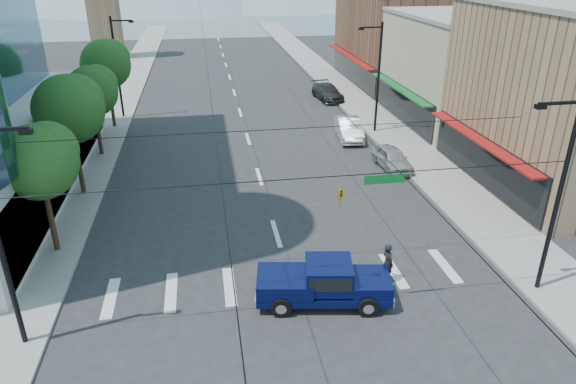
# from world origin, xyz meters

# --- Properties ---
(ground) EXTENTS (160.00, 160.00, 0.00)m
(ground) POSITION_xyz_m (0.00, 0.00, 0.00)
(ground) COLOR #28282B
(ground) RESTS_ON ground
(sidewalk_left) EXTENTS (4.00, 120.00, 0.15)m
(sidewalk_left) POSITION_xyz_m (-12.00, 40.00, 0.07)
(sidewalk_left) COLOR gray
(sidewalk_left) RESTS_ON ground
(sidewalk_right) EXTENTS (4.00, 120.00, 0.15)m
(sidewalk_right) POSITION_xyz_m (12.00, 40.00, 0.07)
(sidewalk_right) COLOR gray
(sidewalk_right) RESTS_ON ground
(shop_mid) EXTENTS (12.00, 14.00, 9.00)m
(shop_mid) POSITION_xyz_m (20.00, 24.00, 4.50)
(shop_mid) COLOR tan
(shop_mid) RESTS_ON ground
(shop_far) EXTENTS (12.00, 18.00, 10.00)m
(shop_far) POSITION_xyz_m (20.00, 40.00, 5.00)
(shop_far) COLOR brown
(shop_far) RESTS_ON ground
(tree_near) EXTENTS (3.65, 3.64, 6.71)m
(tree_near) POSITION_xyz_m (-11.07, 6.10, 4.99)
(tree_near) COLOR black
(tree_near) RESTS_ON ground
(tree_midnear) EXTENTS (4.09, 4.09, 7.52)m
(tree_midnear) POSITION_xyz_m (-11.07, 13.10, 5.59)
(tree_midnear) COLOR black
(tree_midnear) RESTS_ON ground
(tree_midfar) EXTENTS (3.65, 3.64, 6.71)m
(tree_midfar) POSITION_xyz_m (-11.07, 20.10, 4.99)
(tree_midfar) COLOR black
(tree_midfar) RESTS_ON ground
(tree_far) EXTENTS (4.09, 4.09, 7.52)m
(tree_far) POSITION_xyz_m (-11.07, 27.10, 5.59)
(tree_far) COLOR black
(tree_far) RESTS_ON ground
(signal_rig) EXTENTS (21.80, 0.20, 9.00)m
(signal_rig) POSITION_xyz_m (0.19, -1.00, 4.64)
(signal_rig) COLOR black
(signal_rig) RESTS_ON ground
(lamp_pole_nw) EXTENTS (2.00, 0.25, 9.00)m
(lamp_pole_nw) POSITION_xyz_m (-10.67, 30.00, 4.94)
(lamp_pole_nw) COLOR black
(lamp_pole_nw) RESTS_ON ground
(lamp_pole_ne) EXTENTS (2.00, 0.25, 9.00)m
(lamp_pole_ne) POSITION_xyz_m (10.67, 22.00, 4.94)
(lamp_pole_ne) COLOR black
(lamp_pole_ne) RESTS_ON ground
(pickup_truck) EXTENTS (6.03, 2.96, 1.96)m
(pickup_truck) POSITION_xyz_m (1.11, -0.26, 1.02)
(pickup_truck) COLOR #080E3E
(pickup_truck) RESTS_ON ground
(pedestrian) EXTENTS (0.63, 0.80, 1.92)m
(pedestrian) POSITION_xyz_m (4.37, 0.79, 0.96)
(pedestrian) COLOR black
(pedestrian) RESTS_ON ground
(parked_car_near) EXTENTS (2.01, 4.46, 1.49)m
(parked_car_near) POSITION_xyz_m (9.40, 13.94, 0.74)
(parked_car_near) COLOR #A8A7AC
(parked_car_near) RESTS_ON ground
(parked_car_mid) EXTENTS (2.29, 5.23, 1.67)m
(parked_car_mid) POSITION_xyz_m (8.16, 20.80, 0.84)
(parked_car_mid) COLOR silver
(parked_car_mid) RESTS_ON ground
(parked_car_far) EXTENTS (2.72, 5.61, 1.57)m
(parked_car_far) POSITION_xyz_m (9.40, 33.41, 0.79)
(parked_car_far) COLOR #2A2A2C
(parked_car_far) RESTS_ON ground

